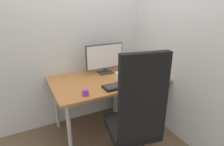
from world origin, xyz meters
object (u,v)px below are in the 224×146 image
(keyboard, at_px, (120,85))
(pen_holder, at_px, (131,64))
(filing_cabinet, at_px, (133,101))
(desk_clamp_accessory, at_px, (85,93))
(monitor, at_px, (105,58))
(notebook, at_px, (144,73))
(office_chair, at_px, (136,116))
(mouse, at_px, (142,80))
(coffee_mug, at_px, (119,76))

(keyboard, xyz_separation_m, pen_holder, (0.50, 0.55, 0.03))
(filing_cabinet, relative_size, desk_clamp_accessory, 8.38)
(monitor, bearing_deg, notebook, -33.32)
(office_chair, height_order, pen_holder, office_chair)
(monitor, relative_size, keyboard, 1.36)
(office_chair, height_order, desk_clamp_accessory, office_chair)
(notebook, bearing_deg, pen_holder, 68.88)
(keyboard, distance_m, desk_clamp_accessory, 0.43)
(office_chair, relative_size, desk_clamp_accessory, 19.58)
(mouse, relative_size, coffee_mug, 0.87)
(coffee_mug, bearing_deg, pen_holder, 42.40)
(office_chair, bearing_deg, notebook, 49.24)
(notebook, bearing_deg, desk_clamp_accessory, 173.54)
(mouse, bearing_deg, monitor, 133.95)
(mouse, bearing_deg, notebook, 60.41)
(monitor, height_order, mouse, monitor)
(mouse, bearing_deg, coffee_mug, 159.36)
(mouse, distance_m, desk_clamp_accessory, 0.75)
(filing_cabinet, distance_m, pen_holder, 0.56)
(mouse, bearing_deg, filing_cabinet, 88.57)
(notebook, bearing_deg, mouse, -153.69)
(filing_cabinet, distance_m, notebook, 0.49)
(filing_cabinet, bearing_deg, office_chair, -121.92)
(filing_cabinet, relative_size, keyboard, 1.40)
(office_chair, relative_size, keyboard, 3.28)
(coffee_mug, distance_m, desk_clamp_accessory, 0.56)
(monitor, height_order, keyboard, monitor)
(filing_cabinet, bearing_deg, coffee_mug, -156.26)
(notebook, bearing_deg, monitor, 126.12)
(keyboard, bearing_deg, coffee_mug, 63.44)
(mouse, distance_m, coffee_mug, 0.29)
(mouse, bearing_deg, desk_clamp_accessory, -162.62)
(office_chair, bearing_deg, filing_cabinet, 58.08)
(filing_cabinet, relative_size, coffee_mug, 4.58)
(coffee_mug, bearing_deg, desk_clamp_accessory, -157.70)
(filing_cabinet, distance_m, mouse, 0.56)
(mouse, bearing_deg, office_chair, -116.34)
(pen_holder, height_order, notebook, pen_holder)
(keyboard, relative_size, desk_clamp_accessory, 5.97)
(filing_cabinet, xyz_separation_m, notebook, (0.09, -0.12, 0.46))
(monitor, distance_m, mouse, 0.59)
(mouse, bearing_deg, keyboard, -163.19)
(monitor, relative_size, notebook, 3.47)
(office_chair, distance_m, desk_clamp_accessory, 0.57)
(monitor, relative_size, mouse, 5.10)
(desk_clamp_accessory, bearing_deg, monitor, 48.11)
(notebook, xyz_separation_m, desk_clamp_accessory, (-0.92, -0.23, 0.02))
(monitor, height_order, notebook, monitor)
(filing_cabinet, xyz_separation_m, coffee_mug, (-0.32, -0.14, 0.50))
(monitor, bearing_deg, office_chair, -98.17)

